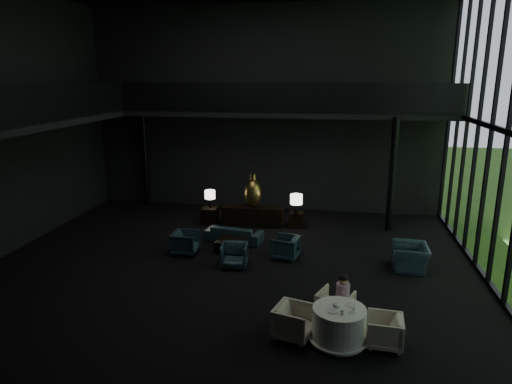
% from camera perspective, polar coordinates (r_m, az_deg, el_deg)
% --- Properties ---
extents(floor, '(14.00, 12.00, 0.02)m').
position_cam_1_polar(floor, '(13.45, -2.97, -9.06)').
color(floor, black).
rests_on(floor, ground).
extents(wall_back, '(14.00, 0.04, 8.00)m').
position_cam_1_polar(wall_back, '(18.29, 1.07, 10.16)').
color(wall_back, black).
rests_on(wall_back, ground).
extents(wall_front, '(14.00, 0.04, 8.00)m').
position_cam_1_polar(wall_front, '(6.77, -14.64, 2.44)').
color(wall_front, black).
rests_on(wall_front, ground).
extents(curtain_wall, '(0.20, 12.00, 8.00)m').
position_cam_1_polar(curtain_wall, '(12.80, 28.98, 6.56)').
color(curtain_wall, black).
rests_on(curtain_wall, ground).
extents(mezzanine_left, '(2.00, 12.00, 0.25)m').
position_cam_1_polar(mezzanine_left, '(14.95, -26.46, 7.73)').
color(mezzanine_left, black).
rests_on(mezzanine_left, wall_left).
extents(mezzanine_back, '(12.00, 2.00, 0.25)m').
position_cam_1_polar(mezzanine_back, '(17.17, 3.90, 9.85)').
color(mezzanine_back, black).
rests_on(mezzanine_back, wall_back).
extents(railing_left, '(0.06, 12.00, 1.00)m').
position_cam_1_polar(railing_left, '(14.34, -23.45, 10.24)').
color(railing_left, black).
rests_on(railing_left, mezzanine_left).
extents(railing_back, '(12.00, 0.06, 1.00)m').
position_cam_1_polar(railing_back, '(16.14, 3.55, 11.71)').
color(railing_back, black).
rests_on(railing_back, mezzanine_back).
extents(column_nw, '(0.24, 0.24, 4.00)m').
position_cam_1_polar(column_nw, '(19.64, -13.71, 4.16)').
color(column_nw, black).
rests_on(column_nw, floor).
extents(column_ne, '(0.24, 0.24, 4.00)m').
position_cam_1_polar(column_ne, '(16.49, 16.65, 2.07)').
color(column_ne, black).
rests_on(column_ne, floor).
extents(console, '(2.23, 0.51, 0.71)m').
position_cam_1_polar(console, '(16.66, -0.45, -3.06)').
color(console, black).
rests_on(console, floor).
extents(bronze_urn, '(0.65, 0.65, 1.20)m').
position_cam_1_polar(bronze_urn, '(16.52, -0.39, -0.07)').
color(bronze_urn, olive).
rests_on(bronze_urn, console).
extents(side_table_left, '(0.55, 0.55, 0.61)m').
position_cam_1_polar(side_table_left, '(17.00, -5.78, -2.95)').
color(side_table_left, black).
rests_on(side_table_left, floor).
extents(table_lamp_left, '(0.38, 0.38, 0.64)m').
position_cam_1_polar(table_lamp_left, '(16.86, -5.78, -0.40)').
color(table_lamp_left, black).
rests_on(table_lamp_left, side_table_left).
extents(side_table_right, '(0.52, 0.52, 0.57)m').
position_cam_1_polar(side_table_right, '(16.61, 5.09, -3.43)').
color(side_table_right, black).
rests_on(side_table_right, floor).
extents(table_lamp_right, '(0.43, 0.43, 0.72)m').
position_cam_1_polar(table_lamp_right, '(16.11, 5.06, -1.02)').
color(table_lamp_right, black).
rests_on(table_lamp_right, side_table_right).
extents(sofa, '(1.74, 0.76, 0.66)m').
position_cam_1_polar(sofa, '(15.12, -2.73, -5.02)').
color(sofa, '#1C2E38').
rests_on(sofa, floor).
extents(lounge_armchair_west, '(0.70, 0.75, 0.77)m').
position_cam_1_polar(lounge_armchair_west, '(14.26, -8.81, -6.17)').
color(lounge_armchair_west, '#16292F').
rests_on(lounge_armchair_west, floor).
extents(lounge_armchair_east, '(0.78, 0.82, 0.72)m').
position_cam_1_polar(lounge_armchair_east, '(13.80, 3.72, -6.83)').
color(lounge_armchair_east, '#1B2C35').
rests_on(lounge_armchair_east, floor).
extents(lounge_armchair_south, '(0.75, 0.71, 0.72)m').
position_cam_1_polar(lounge_armchair_south, '(13.19, -2.72, -7.84)').
color(lounge_armchair_south, black).
rests_on(lounge_armchair_south, floor).
extents(window_armchair, '(0.72, 1.09, 0.94)m').
position_cam_1_polar(window_armchair, '(13.73, 18.76, -7.22)').
color(window_armchair, black).
rests_on(window_armchair, floor).
extents(coffee_table, '(0.91, 0.91, 0.36)m').
position_cam_1_polar(coffee_table, '(14.41, -3.17, -6.65)').
color(coffee_table, black).
rests_on(coffee_table, floor).
extents(dining_table, '(1.25, 1.25, 0.75)m').
position_cam_1_polar(dining_table, '(9.92, 10.30, -16.28)').
color(dining_table, white).
rests_on(dining_table, floor).
extents(dining_chair_north, '(0.87, 0.85, 0.70)m').
position_cam_1_polar(dining_chair_north, '(10.68, 9.87, -13.73)').
color(dining_chair_north, beige).
rests_on(dining_chair_north, floor).
extents(dining_chair_east, '(0.65, 0.69, 0.67)m').
position_cam_1_polar(dining_chair_east, '(9.98, 15.76, -16.36)').
color(dining_chair_east, beige).
rests_on(dining_chair_east, floor).
extents(dining_chair_west, '(0.88, 0.91, 0.77)m').
position_cam_1_polar(dining_chair_west, '(9.92, 4.76, -15.70)').
color(dining_chair_west, beige).
rests_on(dining_chair_west, floor).
extents(child, '(0.30, 0.30, 0.65)m').
position_cam_1_polar(child, '(10.49, 10.82, -11.75)').
color(child, pink).
rests_on(child, dining_chair_north).
extents(plate_a, '(0.24, 0.24, 0.01)m').
position_cam_1_polar(plate_a, '(9.58, 9.61, -14.47)').
color(plate_a, white).
rests_on(plate_a, dining_table).
extents(plate_b, '(0.21, 0.21, 0.01)m').
position_cam_1_polar(plate_b, '(9.87, 11.71, -13.66)').
color(plate_b, white).
rests_on(plate_b, dining_table).
extents(saucer, '(0.17, 0.17, 0.01)m').
position_cam_1_polar(saucer, '(9.61, 11.95, -14.50)').
color(saucer, white).
rests_on(saucer, dining_table).
extents(coffee_cup, '(0.09, 0.09, 0.05)m').
position_cam_1_polar(coffee_cup, '(9.68, 12.16, -14.06)').
color(coffee_cup, white).
rests_on(coffee_cup, saucer).
extents(cereal_bowl, '(0.15, 0.15, 0.08)m').
position_cam_1_polar(cereal_bowl, '(9.75, 10.02, -13.71)').
color(cereal_bowl, white).
rests_on(cereal_bowl, dining_table).
extents(cream_pot, '(0.07, 0.07, 0.07)m').
position_cam_1_polar(cream_pot, '(9.49, 10.70, -14.61)').
color(cream_pot, '#99999E').
rests_on(cream_pot, dining_table).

